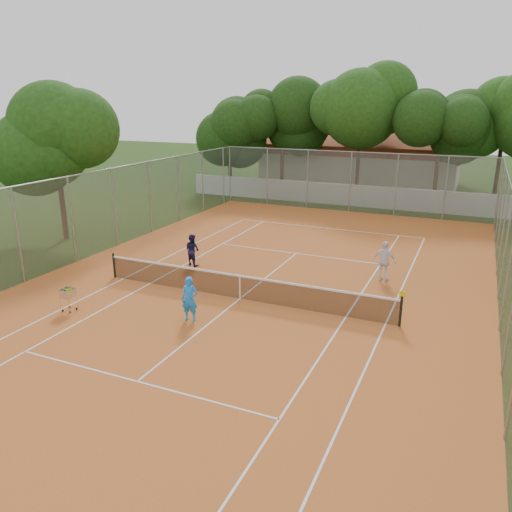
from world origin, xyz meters
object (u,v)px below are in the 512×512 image
at_px(clubhouse, 361,159).
at_px(player_far_left, 192,250).
at_px(tennis_net, 240,287).
at_px(ball_hopper, 68,299).
at_px(player_near, 190,299).
at_px(player_far_right, 384,261).

height_order(clubhouse, player_far_left, clubhouse).
relative_size(tennis_net, ball_hopper, 12.89).
height_order(tennis_net, player_far_left, player_far_left).
bearing_deg(ball_hopper, player_far_left, 72.51).
relative_size(tennis_net, clubhouse, 0.72).
bearing_deg(player_far_left, clubhouse, -78.02).
height_order(tennis_net, ball_hopper, tennis_net).
bearing_deg(player_near, tennis_net, 61.80).
height_order(clubhouse, ball_hopper, clubhouse).
relative_size(player_far_left, player_far_right, 0.86).
bearing_deg(clubhouse, ball_hopper, -95.46).
distance_m(clubhouse, player_far_right, 25.64).
distance_m(tennis_net, player_near, 2.56).
xyz_separation_m(player_far_left, player_far_right, (8.35, 1.50, 0.12)).
height_order(clubhouse, player_far_right, clubhouse).
height_order(player_near, player_far_right, player_far_right).
relative_size(player_near, ball_hopper, 1.70).
distance_m(player_near, ball_hopper, 4.53).
xyz_separation_m(player_near, player_far_left, (-3.01, 5.20, -0.05)).
bearing_deg(clubhouse, tennis_net, -86.05).
bearing_deg(ball_hopper, tennis_net, 29.42).
xyz_separation_m(player_near, ball_hopper, (-4.38, -1.08, -0.32)).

